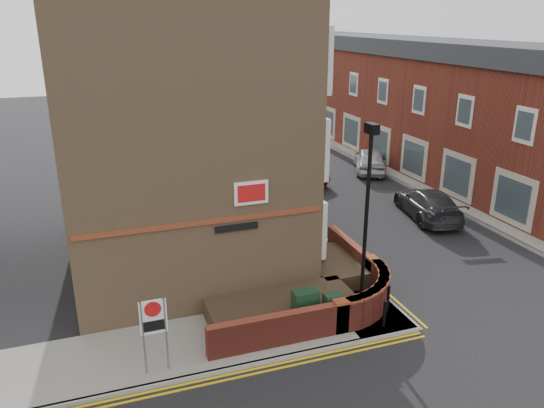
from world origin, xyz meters
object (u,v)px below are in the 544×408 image
(zone_sign, at_px, (154,323))
(lamppost, at_px, (366,224))
(silver_car_near, at_px, (282,181))
(utility_cabinet_large, at_px, (305,308))

(zone_sign, bearing_deg, lamppost, 6.07)
(zone_sign, xyz_separation_m, silver_car_near, (8.68, 13.58, -0.87))
(utility_cabinet_large, bearing_deg, silver_car_near, 72.71)
(utility_cabinet_large, xyz_separation_m, silver_car_near, (3.98, 12.78, 0.05))
(utility_cabinet_large, distance_m, silver_car_near, 13.38)
(lamppost, relative_size, zone_sign, 2.86)
(silver_car_near, bearing_deg, utility_cabinet_large, -95.94)
(lamppost, height_order, utility_cabinet_large, lamppost)
(lamppost, distance_m, utility_cabinet_large, 3.24)
(lamppost, xyz_separation_m, zone_sign, (-6.60, -0.70, -1.70))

